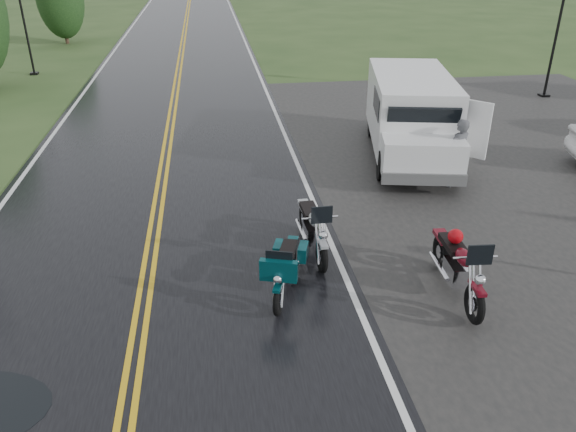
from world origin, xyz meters
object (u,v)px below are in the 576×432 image
object	(u,v)px
van_white	(385,138)
lamp_post_far_right	(555,41)
person_at_van	(457,154)
lamp_post_far_left	(25,28)
motorcycle_silver	(322,244)
motorcycle_red	(477,290)
motorcycle_teal	(278,287)

from	to	relation	value
van_white	lamp_post_far_right	xyz separation A→B (m)	(9.11, 7.58, 1.04)
person_at_van	lamp_post_far_left	distance (m)	21.16
motorcycle_silver	lamp_post_far_left	xyz separation A→B (m)	(-10.15, 19.13, 1.46)
motorcycle_red	lamp_post_far_left	size ratio (longest dim) A/B	0.56
motorcycle_red	lamp_post_far_left	world-z (taller)	lamp_post_far_left
lamp_post_far_right	motorcycle_silver	bearing A→B (deg)	-134.32
motorcycle_red	motorcycle_silver	xyz separation A→B (m)	(-2.23, 1.93, -0.04)
lamp_post_far_right	person_at_van	bearing A→B (deg)	-131.85
motorcycle_red	lamp_post_far_right	distance (m)	16.81
motorcycle_red	lamp_post_far_left	distance (m)	24.47
van_white	lamp_post_far_left	world-z (taller)	lamp_post_far_left
van_white	person_at_van	xyz separation A→B (m)	(1.74, -0.65, -0.29)
motorcycle_teal	motorcycle_silver	bearing A→B (deg)	68.27
motorcycle_silver	van_white	world-z (taller)	van_white
lamp_post_far_right	van_white	bearing A→B (deg)	-140.26
lamp_post_far_left	lamp_post_far_right	distance (m)	22.94
motorcycle_teal	person_at_van	distance (m)	7.23
van_white	person_at_van	world-z (taller)	van_white
motorcycle_silver	person_at_van	xyz separation A→B (m)	(4.27, 3.69, 0.24)
motorcycle_teal	motorcycle_silver	world-z (taller)	motorcycle_silver
motorcycle_red	person_at_van	size ratio (longest dim) A/B	1.32
person_at_van	lamp_post_far_right	world-z (taller)	lamp_post_far_right
motorcycle_red	motorcycle_teal	world-z (taller)	motorcycle_red
person_at_van	lamp_post_far_right	bearing A→B (deg)	-153.89
motorcycle_silver	lamp_post_far_left	world-z (taller)	lamp_post_far_left
motorcycle_teal	person_at_van	size ratio (longest dim) A/B	1.12
motorcycle_silver	lamp_post_far_left	size ratio (longest dim) A/B	0.53
van_white	lamp_post_far_left	bearing A→B (deg)	142.25
person_at_van	lamp_post_far_right	size ratio (longest dim) A/B	0.40
motorcycle_red	lamp_post_far_right	size ratio (longest dim) A/B	0.53
van_white	lamp_post_far_right	distance (m)	11.89
motorcycle_teal	motorcycle_red	bearing A→B (deg)	5.26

